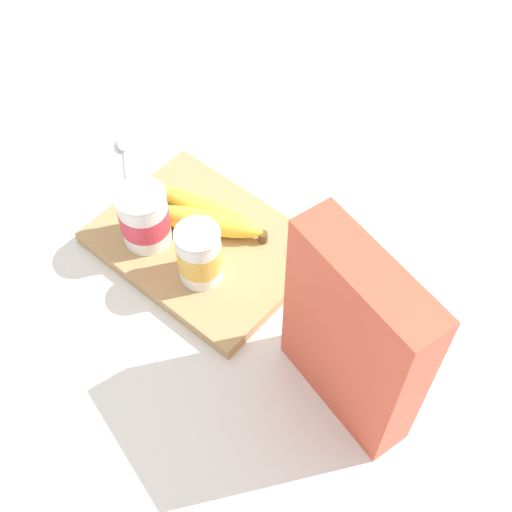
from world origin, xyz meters
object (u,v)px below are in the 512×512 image
(cereal_box, at_px, (354,338))
(banana_bunch, at_px, (205,217))
(spoon, at_px, (125,155))
(yogurt_cup_front, at_px, (199,255))
(cutting_board, at_px, (204,244))
(yogurt_cup_back, at_px, (144,217))

(cereal_box, distance_m, banana_bunch, 0.34)
(spoon, bearing_deg, yogurt_cup_front, 159.78)
(cutting_board, relative_size, banana_bunch, 1.59)
(cereal_box, distance_m, yogurt_cup_back, 0.37)
(cutting_board, bearing_deg, banana_bunch, -55.36)
(yogurt_cup_front, xyz_separation_m, yogurt_cup_back, (0.11, 0.00, -0.00))
(cutting_board, height_order, yogurt_cup_front, yogurt_cup_front)
(spoon, bearing_deg, cereal_box, 168.49)
(banana_bunch, bearing_deg, cereal_box, 165.99)
(yogurt_cup_front, bearing_deg, banana_bunch, -50.86)
(cutting_board, xyz_separation_m, spoon, (0.23, -0.05, -0.01))
(yogurt_cup_back, bearing_deg, banana_bunch, -123.37)
(banana_bunch, xyz_separation_m, spoon, (0.22, -0.03, -0.03))
(cutting_board, height_order, spoon, cutting_board)
(cutting_board, relative_size, yogurt_cup_front, 3.31)
(yogurt_cup_back, xyz_separation_m, banana_bunch, (-0.05, -0.07, -0.03))
(yogurt_cup_back, bearing_deg, spoon, -31.66)
(yogurt_cup_front, xyz_separation_m, banana_bunch, (0.06, -0.07, -0.03))
(cereal_box, height_order, yogurt_cup_front, cereal_box)
(yogurt_cup_back, relative_size, banana_bunch, 0.48)
(yogurt_cup_back, height_order, spoon, yogurt_cup_back)
(yogurt_cup_front, bearing_deg, cutting_board, -48.73)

